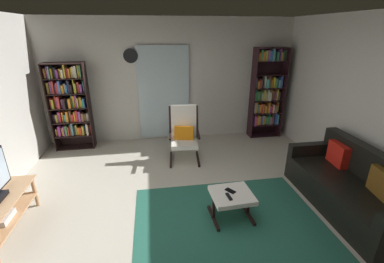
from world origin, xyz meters
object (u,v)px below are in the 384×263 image
(lounge_armchair, at_px, (184,132))
(wall_clock, at_px, (131,56))
(cell_phone, at_px, (230,191))
(bookshelf_near_sofa, at_px, (266,93))
(ottoman, at_px, (232,198))
(tv_remote, at_px, (229,197))
(leather_sofa, at_px, (352,188))
(bookshelf_near_tv, at_px, (70,104))

(lounge_armchair, xyz_separation_m, wall_clock, (-0.94, 1.04, 1.32))
(cell_phone, bearing_deg, bookshelf_near_sofa, 22.96)
(ottoman, bearing_deg, tv_remote, -131.01)
(leather_sofa, height_order, cell_phone, leather_sofa)
(leather_sofa, bearing_deg, lounge_armchair, 138.17)
(bookshelf_near_sofa, distance_m, cell_phone, 3.16)
(lounge_armchair, distance_m, tv_remote, 1.93)
(bookshelf_near_tv, distance_m, tv_remote, 3.77)
(tv_remote, xyz_separation_m, cell_phone, (0.06, 0.12, -0.00))
(bookshelf_near_tv, bearing_deg, lounge_armchair, -20.99)
(bookshelf_near_tv, bearing_deg, cell_phone, -45.32)
(lounge_armchair, xyz_separation_m, cell_phone, (0.38, -1.77, -0.16))
(bookshelf_near_sofa, relative_size, lounge_armchair, 1.95)
(cell_phone, bearing_deg, bookshelf_near_tv, 98.87)
(leather_sofa, bearing_deg, cell_phone, 176.68)
(bookshelf_near_sofa, bearing_deg, ottoman, -120.63)
(lounge_armchair, relative_size, cell_phone, 7.30)
(bookshelf_near_tv, xyz_separation_m, leather_sofa, (4.29, -2.71, -0.64))
(bookshelf_near_tv, xyz_separation_m, ottoman, (2.59, -2.66, -0.64))
(leather_sofa, relative_size, lounge_armchair, 1.85)
(bookshelf_near_tv, relative_size, lounge_armchair, 1.73)
(leather_sofa, relative_size, tv_remote, 13.16)
(leather_sofa, distance_m, tv_remote, 1.76)
(bookshelf_near_tv, relative_size, tv_remote, 12.25)
(tv_remote, bearing_deg, ottoman, 42.62)
(bookshelf_near_tv, height_order, wall_clock, wall_clock)
(bookshelf_near_tv, height_order, bookshelf_near_sofa, bookshelf_near_sofa)
(ottoman, relative_size, cell_phone, 3.87)
(lounge_armchair, bearing_deg, bookshelf_near_sofa, 23.89)
(bookshelf_near_tv, relative_size, leather_sofa, 0.93)
(ottoman, distance_m, cell_phone, 0.09)
(bookshelf_near_sofa, height_order, cell_phone, bookshelf_near_sofa)
(bookshelf_near_tv, xyz_separation_m, bookshelf_near_sofa, (4.19, 0.03, 0.07))
(leather_sofa, height_order, tv_remote, leather_sofa)
(lounge_armchair, bearing_deg, cell_phone, -77.86)
(ottoman, bearing_deg, bookshelf_near_tv, 134.25)
(lounge_armchair, xyz_separation_m, ottoman, (0.39, -1.82, -0.23))
(tv_remote, bearing_deg, bookshelf_near_sofa, 52.68)
(bookshelf_near_sofa, bearing_deg, bookshelf_near_tv, -179.55)
(ottoman, distance_m, wall_clock, 3.51)
(bookshelf_near_tv, xyz_separation_m, tv_remote, (2.53, -2.74, -0.57))
(bookshelf_near_tv, distance_m, leather_sofa, 5.12)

